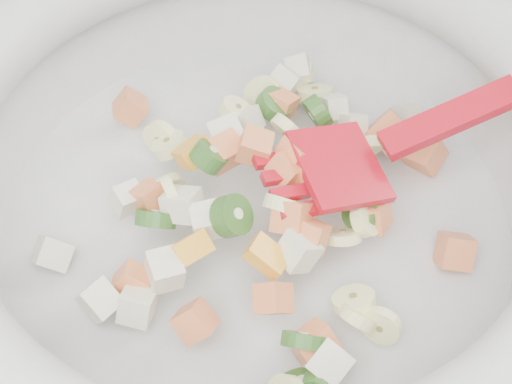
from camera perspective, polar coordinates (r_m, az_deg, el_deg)
mixing_bowl at (r=0.50m, az=0.05°, el=1.19°), size 0.49×0.44×0.13m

